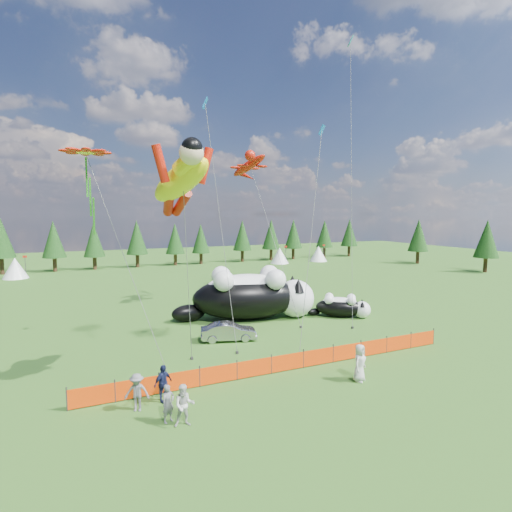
{
  "coord_description": "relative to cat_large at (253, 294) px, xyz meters",
  "views": [
    {
      "loc": [
        -10.3,
        -21.61,
        8.6
      ],
      "look_at": [
        1.24,
        4.0,
        5.65
      ],
      "focal_mm": 28.0,
      "sensor_mm": 36.0,
      "label": 1
    }
  ],
  "objects": [
    {
      "name": "ground",
      "position": [
        -2.72,
        -7.94,
        -2.03
      ],
      "size": [
        160.0,
        160.0,
        0.0
      ],
      "primitive_type": "plane",
      "color": "#113C0A",
      "rests_on": "ground"
    },
    {
      "name": "safety_fence",
      "position": [
        -2.72,
        -10.94,
        -1.52
      ],
      "size": [
        22.06,
        0.06,
        1.1
      ],
      "color": "#262626",
      "rests_on": "ground"
    },
    {
      "name": "tree_line",
      "position": [
        -2.72,
        37.06,
        1.97
      ],
      "size": [
        90.0,
        4.0,
        8.0
      ],
      "primitive_type": null,
      "color": "black",
      "rests_on": "ground"
    },
    {
      "name": "festival_tents",
      "position": [
        8.28,
        32.06,
        -0.63
      ],
      "size": [
        50.0,
        3.2,
        2.8
      ],
      "primitive_type": null,
      "color": "white",
      "rests_on": "ground"
    },
    {
      "name": "cat_large",
      "position": [
        0.0,
        0.0,
        0.0
      ],
      "size": [
        11.64,
        6.22,
        4.26
      ],
      "rotation": [
        0.0,
        0.0,
        -0.25
      ],
      "color": "black",
      "rests_on": "ground"
    },
    {
      "name": "cat_small",
      "position": [
        7.07,
        -2.59,
        -1.12
      ],
      "size": [
        4.55,
        3.84,
        1.9
      ],
      "rotation": [
        0.0,
        0.0,
        -0.64
      ],
      "color": "black",
      "rests_on": "ground"
    },
    {
      "name": "car",
      "position": [
        -3.82,
        -4.6,
        -1.4
      ],
      "size": [
        4.0,
        2.31,
        1.25
      ],
      "primitive_type": "imported",
      "rotation": [
        0.0,
        0.0,
        1.29
      ],
      "color": "#A6A6AA",
      "rests_on": "ground"
    },
    {
      "name": "spectator_a",
      "position": [
        -9.85,
        -13.67,
        -1.23
      ],
      "size": [
        0.69,
        0.6,
        1.6
      ],
      "primitive_type": "imported",
      "rotation": [
        0.0,
        0.0,
        0.46
      ],
      "color": "slate",
      "rests_on": "ground"
    },
    {
      "name": "spectator_b",
      "position": [
        -9.32,
        -14.25,
        -1.15
      ],
      "size": [
        0.93,
        0.65,
        1.74
      ],
      "primitive_type": "imported",
      "rotation": [
        0.0,
        0.0,
        -0.18
      ],
      "color": "beige",
      "rests_on": "ground"
    },
    {
      "name": "spectator_c",
      "position": [
        -9.69,
        -11.77,
        -1.16
      ],
      "size": [
        1.14,
        0.97,
        1.74
      ],
      "primitive_type": "imported",
      "rotation": [
        0.0,
        0.0,
        0.54
      ],
      "color": "#161B3D",
      "rests_on": "ground"
    },
    {
      "name": "spectator_d",
      "position": [
        -10.9,
        -12.15,
        -1.18
      ],
      "size": [
        1.22,
        0.93,
        1.68
      ],
      "primitive_type": "imported",
      "rotation": [
        0.0,
        0.0,
        -0.38
      ],
      "color": "slate",
      "rests_on": "ground"
    },
    {
      "name": "spectator_e",
      "position": [
        0.02,
        -13.63,
        -1.05
      ],
      "size": [
        1.13,
        1.01,
        1.95
      ],
      "primitive_type": "imported",
      "rotation": [
        0.0,
        0.0,
        0.52
      ],
      "color": "beige",
      "rests_on": "ground"
    },
    {
      "name": "superhero_kite",
      "position": [
        -8.17,
        -9.63,
        8.26
      ],
      "size": [
        5.84,
        5.99,
        12.5
      ],
      "color": "yellow",
      "rests_on": "ground"
    },
    {
      "name": "gecko_kite",
      "position": [
        2.17,
        5.82,
        11.15
      ],
      "size": [
        5.14,
        13.46,
        16.32
      ],
      "color": "red",
      "rests_on": "ground"
    },
    {
      "name": "flower_kite",
      "position": [
        -12.42,
        -7.69,
        9.49
      ],
      "size": [
        5.13,
        4.78,
        12.41
      ],
      "color": "red",
      "rests_on": "ground"
    },
    {
      "name": "diamond_kite_a",
      "position": [
        -4.96,
        -3.87,
        12.97
      ],
      "size": [
        1.09,
        4.17,
        16.61
      ],
      "color": "#0C69BC",
      "rests_on": "ground"
    },
    {
      "name": "diamond_kite_b",
      "position": [
        8.65,
        -0.84,
        19.89
      ],
      "size": [
        3.47,
        5.83,
        24.21
      ],
      "color": "#0B8A84",
      "rests_on": "ground"
    },
    {
      "name": "diamond_kite_c",
      "position": [
        1.42,
        -7.53,
        11.06
      ],
      "size": [
        4.04,
        3.83,
        14.93
      ],
      "color": "#0C69BC",
      "rests_on": "ground"
    }
  ]
}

